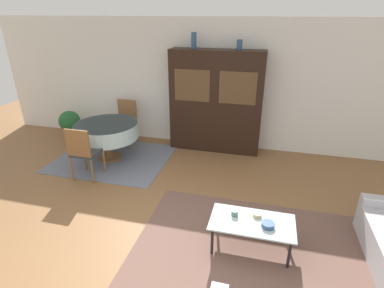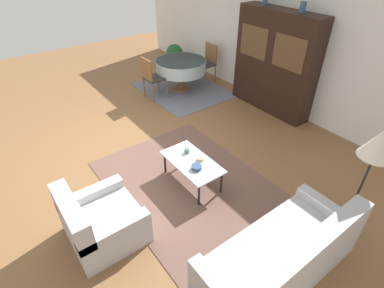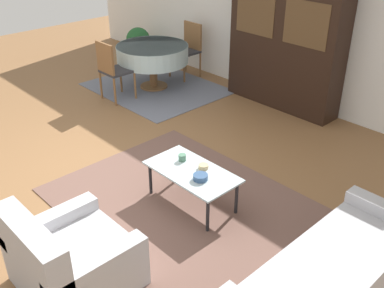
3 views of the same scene
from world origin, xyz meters
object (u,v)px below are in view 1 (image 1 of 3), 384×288
(dining_table, at_px, (107,131))
(vase_short, at_px, (239,45))
(coffee_table, at_px, (252,224))
(bowl_small, at_px, (257,215))
(dining_chair_near, at_px, (83,150))
(vase_tall, at_px, (194,41))
(cup, at_px, (235,213))
(bowl, at_px, (268,225))
(dining_chair_far, at_px, (126,119))
(display_cabinet, at_px, (216,102))
(potted_plant, at_px, (70,124))

(dining_table, xyz_separation_m, vase_short, (2.41, 1.03, 1.59))
(coffee_table, xyz_separation_m, vase_short, (-0.58, 2.91, 1.82))
(vase_short, bearing_deg, bowl_small, -77.29)
(vase_short, bearing_deg, dining_chair_near, -142.23)
(dining_chair_near, height_order, vase_tall, vase_tall)
(vase_tall, bearing_deg, bowl_small, -61.41)
(dining_chair_near, height_order, cup, dining_chair_near)
(bowl, xyz_separation_m, bowl_small, (-0.13, 0.18, -0.01))
(coffee_table, relative_size, dining_chair_far, 1.05)
(dining_table, relative_size, dining_chair_far, 1.26)
(dining_chair_far, distance_m, cup, 3.84)
(coffee_table, distance_m, dining_chair_near, 3.17)
(coffee_table, relative_size, display_cabinet, 0.49)
(cup, distance_m, vase_short, 3.35)
(coffee_table, height_order, cup, cup)
(bowl_small, bearing_deg, cup, -168.84)
(cup, height_order, bowl_small, cup)
(coffee_table, height_order, vase_tall, vase_tall)
(vase_tall, xyz_separation_m, vase_short, (0.89, 0.00, -0.06))
(bowl, height_order, vase_short, vase_short)
(display_cabinet, bearing_deg, dining_table, -152.77)
(bowl, distance_m, vase_tall, 3.85)
(dining_table, bearing_deg, vase_tall, 34.05)
(cup, xyz_separation_m, bowl_small, (0.28, 0.05, -0.01))
(dining_table, height_order, vase_short, vase_short)
(coffee_table, xyz_separation_m, bowl_small, (0.05, 0.12, 0.07))
(dining_table, height_order, cup, dining_table)
(coffee_table, relative_size, bowl, 6.67)
(vase_tall, height_order, vase_short, vase_tall)
(display_cabinet, height_order, bowl, display_cabinet)
(dining_chair_near, relative_size, bowl, 6.37)
(display_cabinet, height_order, dining_table, display_cabinet)
(coffee_table, xyz_separation_m, display_cabinet, (-1.00, 2.91, 0.67))
(dining_chair_far, distance_m, potted_plant, 1.41)
(dining_chair_far, relative_size, vase_short, 5.14)
(bowl, distance_m, vase_short, 3.53)
(coffee_table, distance_m, dining_chair_far, 4.05)
(display_cabinet, height_order, bowl_small, display_cabinet)
(coffee_table, height_order, bowl, bowl)
(cup, relative_size, potted_plant, 0.12)
(coffee_table, bearing_deg, potted_plant, 149.08)
(vase_tall, distance_m, potted_plant, 3.48)
(bowl_small, xyz_separation_m, vase_tall, (-1.52, 2.79, 1.81))
(display_cabinet, distance_m, cup, 3.01)
(bowl, xyz_separation_m, vase_tall, (-1.66, 2.97, 1.81))
(dining_chair_near, relative_size, dining_chair_far, 1.00)
(vase_short, bearing_deg, cup, -82.96)
(coffee_table, xyz_separation_m, dining_chair_far, (-2.99, 2.73, 0.18))
(coffee_table, xyz_separation_m, potted_plant, (-4.38, 2.62, -0.01))
(bowl_small, bearing_deg, dining_chair_far, 139.41)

